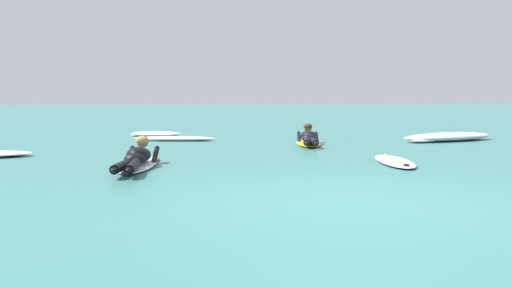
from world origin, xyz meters
name	(u,v)px	position (x,y,z in m)	size (l,w,h in m)	color
ground_plane	(234,138)	(0.00, 10.00, 0.00)	(120.00, 120.00, 0.00)	#387A75
surfer_near	(137,160)	(-2.47, 3.55, 0.14)	(0.85, 2.79, 0.55)	silver
surfer_far	(309,139)	(1.48, 7.41, 0.13)	(1.07, 2.60, 0.53)	yellow
drifting_surfboard	(395,161)	(1.99, 3.44, 0.03)	(0.94, 2.16, 0.16)	silver
whitewater_front	(175,139)	(-1.70, 9.15, 0.06)	(2.23, 0.99, 0.12)	white
whitewater_mid_left	(448,137)	(5.40, 7.91, 0.10)	(3.05, 1.72, 0.22)	white
whitewater_back	(156,134)	(-2.18, 10.96, 0.07)	(1.77, 1.47, 0.14)	white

